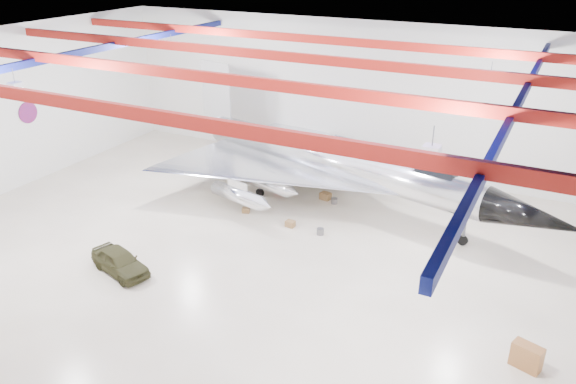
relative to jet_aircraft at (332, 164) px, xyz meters
The scene contains 15 objects.
floor 8.59m from the jet_aircraft, 94.67° to the right, with size 40.00×40.00×0.00m, color #B7A891.
wall_back 7.46m from the jet_aircraft, 95.57° to the left, with size 40.00×40.00×0.00m, color silver.
wall_left 22.41m from the jet_aircraft, 158.45° to the right, with size 30.00×30.00×0.00m, color silver.
ceiling 11.73m from the jet_aircraft, 94.67° to the right, with size 40.00×40.00×0.00m, color #0A0F38.
ceiling_structure 11.25m from the jet_aircraft, 94.67° to the right, with size 39.50×29.50×1.08m.
wall_roundel 21.64m from the jet_aircraft, 163.36° to the right, with size 1.50×1.50×0.10m, color #B21414.
jet_aircraft is the anchor object (origin of this frame).
jeep 14.88m from the jet_aircraft, 115.34° to the right, with size 1.55×3.85×1.31m, color #35341A.
desk 17.76m from the jet_aircraft, 40.17° to the right, with size 1.20×0.60×1.10m, color brown.
crate_ply 6.37m from the jet_aircraft, 134.68° to the right, with size 0.47×0.38×0.33m, color olive.
toolbox_red 4.50m from the jet_aircraft, behind, with size 0.48×0.39×0.34m, color maroon.
engine_drum 5.47m from the jet_aircraft, 74.14° to the right, with size 0.43×0.43×0.39m, color #59595B.
parts_bin 2.39m from the jet_aircraft, behind, with size 0.68×0.55×0.48m, color olive.
oil_barrel 5.27m from the jet_aircraft, 98.67° to the right, with size 0.55×0.44×0.38m, color olive.
spares_box 2.46m from the jet_aircraft, 39.93° to the right, with size 0.43×0.43×0.39m, color #59595B.
Camera 1 is at (13.72, -23.73, 15.95)m, focal length 35.00 mm.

